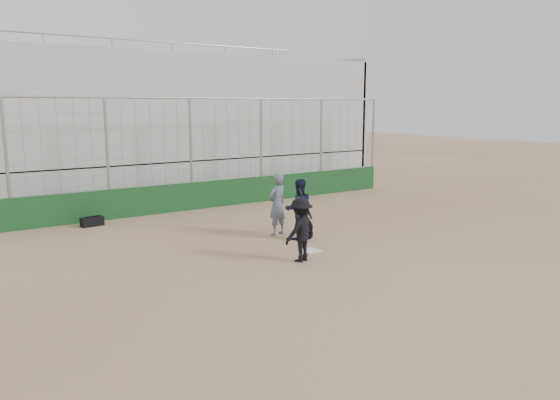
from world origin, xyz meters
TOP-DOWN VIEW (x-y plane):
  - ground at (0.00, 0.00)m, footprint 90.00×90.00m
  - home_plate at (0.00, 0.00)m, footprint 0.44×0.44m
  - backstop at (0.00, 7.00)m, footprint 18.10×0.25m
  - bleachers at (0.00, 11.95)m, footprint 20.25×6.70m
  - batter_at_plate at (-0.77, -0.58)m, footprint 1.12×0.84m
  - catcher_crouched at (0.50, 1.18)m, footprint 0.96×0.82m
  - umpire at (0.29, 1.96)m, footprint 0.75×0.58m
  - equipment_bag at (-3.83, 6.26)m, footprint 0.71×0.36m

SIDE VIEW (x-z plane):
  - ground at x=0.00m, z-range 0.00..0.00m
  - home_plate at x=0.00m, z-range 0.00..0.02m
  - equipment_bag at x=-3.83m, z-range -0.02..0.31m
  - catcher_crouched at x=0.50m, z-range 0.00..1.16m
  - batter_at_plate at x=-0.77m, z-range -0.09..1.65m
  - umpire at x=0.29m, z-range 0.00..1.64m
  - backstop at x=0.00m, z-range -1.06..2.98m
  - bleachers at x=0.00m, z-range -0.57..6.41m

